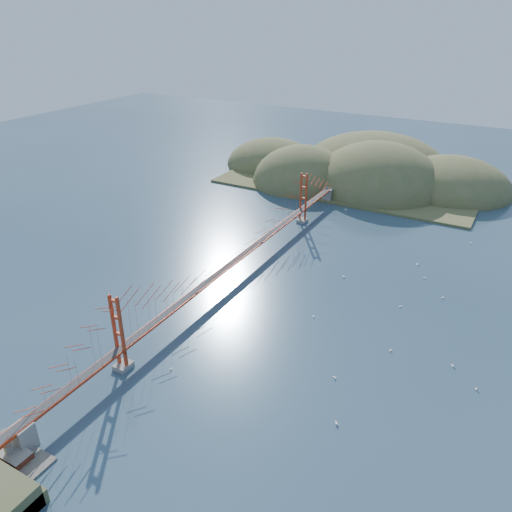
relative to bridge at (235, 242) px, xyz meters
The scene contains 19 objects.
ground 7.01m from the bridge, 90.00° to the right, with size 320.00×320.00×0.00m, color #2C4458.
bridge is the anchor object (origin of this frame).
promontory 49.17m from the bridge, 90.00° to the right, with size 9.00×6.00×0.24m, color #59544C.
fort 48.40m from the bridge, 89.52° to the right, with size 3.70×2.30×1.75m.
far_headlands 68.73m from the bridge, 88.14° to the left, with size 84.00×58.00×25.00m.
sailboat_0 20.12m from the bridge, 16.82° to the right, with size 0.43×0.49×0.56m.
sailboat_12 42.84m from the bridge, 81.40° to the left, with size 0.64×0.53×0.74m.
sailboat_5 45.44m from the bridge, 13.89° to the right, with size 0.44×0.54×0.64m.
sailboat_11 41.28m from the bridge, 10.40° to the right, with size 0.58×0.59×0.66m.
sailboat_10 28.69m from the bridge, 77.56° to the right, with size 0.39×0.48×0.56m.
sailboat_7 51.78m from the bridge, 45.19° to the left, with size 0.54×0.44×0.63m.
sailboat_6 39.69m from the bridge, 40.60° to the right, with size 0.68×0.68×0.72m.
sailboat_4 30.70m from the bridge, ahead, with size 0.65×0.65×0.68m.
sailboat_16 21.21m from the bridge, 28.10° to the left, with size 0.66×0.66×0.70m.
sailboat_9 37.50m from the bridge, 16.90° to the left, with size 0.62×0.62×0.67m.
sailboat_2 32.64m from the bridge, 33.89° to the right, with size 0.55×0.53×0.61m.
sailboat_15 36.18m from the bridge, 36.63° to the left, with size 0.65×0.66×0.74m.
sailboat_14 33.25m from the bridge, 14.64° to the right, with size 0.60×0.61×0.68m.
sailboat_8 35.69m from the bridge, 27.79° to the left, with size 0.57×0.47×0.67m.
Camera 1 is at (43.02, -69.03, 45.30)m, focal length 35.00 mm.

